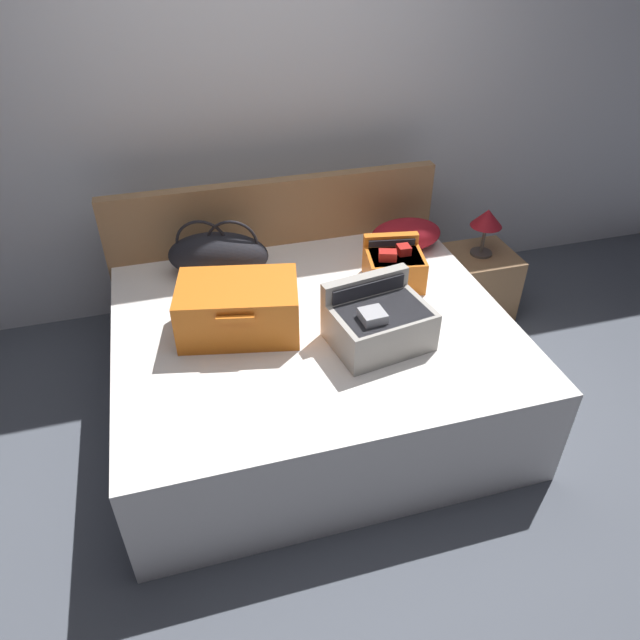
# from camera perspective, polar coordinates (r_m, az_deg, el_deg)

# --- Properties ---
(ground_plane) EXTENTS (12.00, 12.00, 0.00)m
(ground_plane) POSITION_cam_1_polar(r_m,az_deg,el_deg) (3.01, 1.47, -13.20)
(ground_plane) COLOR #4C515B
(back_wall) EXTENTS (8.00, 0.10, 2.60)m
(back_wall) POSITION_cam_1_polar(r_m,az_deg,el_deg) (3.70, -6.17, 20.51)
(back_wall) COLOR silver
(back_wall) RESTS_ON ground
(bed) EXTENTS (1.94, 1.64, 0.56)m
(bed) POSITION_cam_1_polar(r_m,az_deg,el_deg) (3.09, -0.62, -4.39)
(bed) COLOR silver
(bed) RESTS_ON ground
(headboard) EXTENTS (1.98, 0.08, 0.96)m
(headboard) POSITION_cam_1_polar(r_m,az_deg,el_deg) (3.66, -4.20, 6.47)
(headboard) COLOR olive
(headboard) RESTS_ON ground
(hard_case_large) EXTENTS (0.63, 0.48, 0.26)m
(hard_case_large) POSITION_cam_1_polar(r_m,az_deg,el_deg) (2.82, -7.94, 1.20)
(hard_case_large) COLOR #D16619
(hard_case_large) RESTS_ON bed
(hard_case_medium) EXTENTS (0.49, 0.41, 0.29)m
(hard_case_medium) POSITION_cam_1_polar(r_m,az_deg,el_deg) (2.73, 5.75, -0.23)
(hard_case_medium) COLOR gray
(hard_case_medium) RESTS_ON bed
(hard_case_small) EXTENTS (0.34, 0.33, 0.23)m
(hard_case_small) POSITION_cam_1_polar(r_m,az_deg,el_deg) (3.19, 7.21, 5.21)
(hard_case_small) COLOR #D16619
(hard_case_small) RESTS_ON bed
(duffel_bag) EXTENTS (0.61, 0.43, 0.34)m
(duffel_bag) POSITION_cam_1_polar(r_m,az_deg,el_deg) (3.27, -9.86, 6.27)
(duffel_bag) COLOR black
(duffel_bag) RESTS_ON bed
(pillow_near_headboard) EXTENTS (0.44, 0.27, 0.18)m
(pillow_near_headboard) POSITION_cam_1_polar(r_m,az_deg,el_deg) (3.54, 8.35, 8.21)
(pillow_near_headboard) COLOR maroon
(pillow_near_headboard) RESTS_ON bed
(nightstand) EXTENTS (0.44, 0.40, 0.44)m
(nightstand) POSITION_cam_1_polar(r_m,az_deg,el_deg) (3.97, 14.86, 3.46)
(nightstand) COLOR olive
(nightstand) RESTS_ON ground
(table_lamp) EXTENTS (0.19, 0.19, 0.30)m
(table_lamp) POSITION_cam_1_polar(r_m,az_deg,el_deg) (3.75, 15.92, 9.30)
(table_lamp) COLOR #3F3833
(table_lamp) RESTS_ON nightstand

